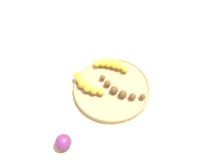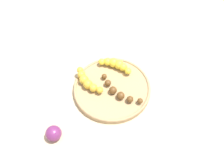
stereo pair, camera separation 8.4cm
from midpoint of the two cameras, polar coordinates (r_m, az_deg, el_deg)
ground_plane at (r=0.87m, az=2.75°, el=-1.64°), size 2.40×2.40×0.00m
fruit_bowl at (r=0.86m, az=2.79°, el=-1.19°), size 0.29×0.29×0.02m
banana_overripe at (r=0.83m, az=4.42°, el=-2.08°), size 0.07×0.18×0.03m
banana_yellow at (r=0.90m, az=3.63°, el=4.69°), size 0.05×0.14×0.04m
banana_spotted at (r=0.85m, az=-3.39°, el=0.50°), size 0.08×0.14×0.04m
plum_purple at (r=0.77m, az=-11.17°, el=-12.09°), size 0.05×0.05×0.05m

